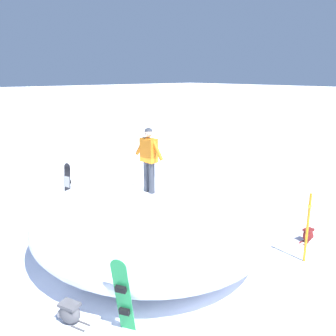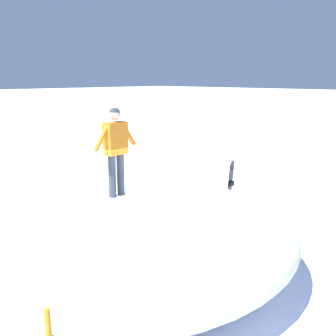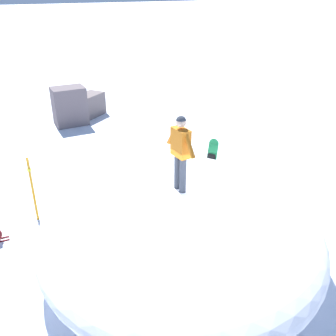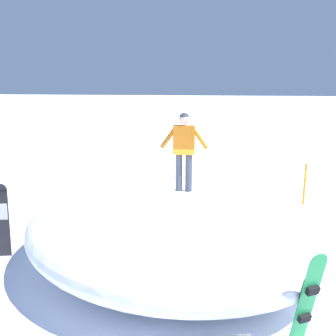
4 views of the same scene
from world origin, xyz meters
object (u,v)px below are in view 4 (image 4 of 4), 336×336
(backpack_near, at_px, (278,207))
(trail_marker_pole, at_px, (304,195))
(snowboarder_standing, at_px, (184,146))
(snowboard_secondary_upright, at_px, (3,219))
(snowboard_primary_upright, at_px, (308,298))

(backpack_near, xyz_separation_m, trail_marker_pole, (1.07, 0.49, 0.72))
(trail_marker_pole, bearing_deg, snowboarder_standing, -48.06)
(snowboarder_standing, relative_size, snowboard_secondary_upright, 0.97)
(snowboard_primary_upright, distance_m, trail_marker_pole, 4.84)
(trail_marker_pole, bearing_deg, backpack_near, -155.44)
(snowboarder_standing, distance_m, snowboard_primary_upright, 3.53)
(snowboard_primary_upright, bearing_deg, trail_marker_pole, 171.17)
(snowboarder_standing, bearing_deg, snowboard_secondary_upright, -85.73)
(backpack_near, height_order, trail_marker_pole, trail_marker_pole)
(snowboarder_standing, height_order, backpack_near, snowboarder_standing)
(snowboard_primary_upright, height_order, snowboard_secondary_upright, snowboard_secondary_upright)
(trail_marker_pole, bearing_deg, snowboard_primary_upright, -8.83)
(snowboard_primary_upright, xyz_separation_m, snowboard_secondary_upright, (-1.93, -6.08, 0.05))
(snowboarder_standing, xyz_separation_m, snowboard_secondary_upright, (0.30, -3.98, -1.71))
(snowboarder_standing, xyz_separation_m, backpack_near, (-3.62, 2.36, -2.37))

